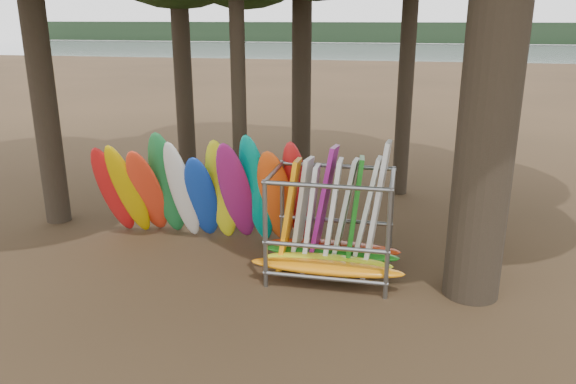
# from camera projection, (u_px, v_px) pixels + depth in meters

# --- Properties ---
(ground) EXTENTS (120.00, 120.00, 0.00)m
(ground) POSITION_uv_depth(u_px,v_px,m) (237.00, 275.00, 11.70)
(ground) COLOR #47331E
(ground) RESTS_ON ground
(lake) EXTENTS (160.00, 160.00, 0.00)m
(lake) POSITION_uv_depth(u_px,v_px,m) (383.00, 61.00, 67.69)
(lake) COLOR gray
(lake) RESTS_ON ground
(far_shore) EXTENTS (160.00, 4.00, 4.00)m
(far_shore) POSITION_uv_depth(u_px,v_px,m) (396.00, 32.00, 113.75)
(far_shore) COLOR black
(far_shore) RESTS_ON ground
(kayak_row) EXTENTS (5.08, 2.10, 2.94)m
(kayak_row) POSITION_uv_depth(u_px,v_px,m) (204.00, 192.00, 12.91)
(kayak_row) COLOR red
(kayak_row) RESTS_ON ground
(storage_rack) EXTENTS (3.07, 1.60, 2.87)m
(storage_rack) POSITION_uv_depth(u_px,v_px,m) (331.00, 229.00, 11.37)
(storage_rack) COLOR slate
(storage_rack) RESTS_ON ground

